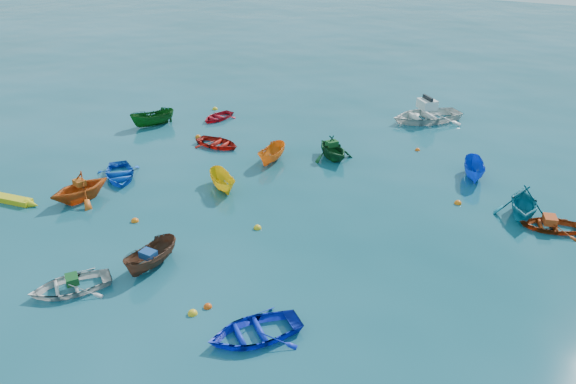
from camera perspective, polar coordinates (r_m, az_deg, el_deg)
The scene contains 31 objects.
ground at distance 24.38m, azimuth -6.02°, elevation -5.42°, with size 160.00×160.00×0.00m, color #0A4049.
dinghy_blue_sw at distance 31.51m, azimuth -16.68°, elevation 1.38°, with size 2.28×3.19×0.66m, color blue.
dinghy_white_near at distance 23.18m, azimuth -21.16°, elevation -9.26°, with size 2.14×2.99×0.62m, color beige.
sampan_brown_mid at distance 23.56m, azimuth -13.58°, elevation -7.39°, with size 1.04×2.77×1.07m, color #56301F.
dinghy_blue_se at distance 19.68m, azimuth -3.43°, elevation -14.42°, with size 2.32×3.24×0.67m, color #0F25C4.
dinghy_orange_w at distance 29.75m, azimuth -20.23°, elevation -0.75°, with size 2.59×3.01×1.58m, color #CC5013.
sampan_yellow_mid at distance 29.18m, azimuth -6.59°, elevation 0.31°, with size 1.00×2.64×1.02m, color yellow.
dinghy_cyan_se at distance 28.75m, azimuth 22.60°, elevation -2.18°, with size 2.58×2.99×1.57m, color #167389.
dinghy_red_nw at distance 34.59m, azimuth -7.14°, elevation 4.65°, with size 2.07×2.89×0.60m, color red.
sampan_orange_n at distance 32.19m, azimuth -1.62°, elevation 3.12°, with size 1.02×2.71×1.05m, color orange.
dinghy_green_n at distance 32.71m, azimuth 4.51°, elevation 3.44°, with size 2.37×2.75×1.45m, color #10471F.
dinghy_red_ne at distance 28.09m, azimuth 25.08°, elevation -3.40°, with size 1.95×2.73×0.57m, color #A2350D.
sampan_blue_far at distance 31.86m, azimuth 18.30°, elevation 1.42°, with size 1.04×2.77×1.07m, color blue.
dinghy_red_far at distance 39.19m, azimuth -7.15°, elevation 7.36°, with size 1.83×2.56×0.53m, color red.
sampan_green_far at distance 38.73m, azimuth -13.49°, elevation 6.57°, with size 1.14×3.01×1.17m, color #114A13.
kayak_yellow at distance 31.13m, azimuth -26.69°, elevation -0.81°, with size 0.54×3.67×0.36m, color gold, non-canonical shape.
motorboat_white at distance 39.74m, azimuth 13.77°, elevation 7.06°, with size 3.53×4.93×1.62m, color silver.
tarp_green_a at distance 22.93m, azimuth -21.10°, elevation -8.28°, with size 0.60×0.46×0.29m, color #124B1D.
tarp_blue_a at distance 23.10m, azimuth -14.02°, elevation -6.16°, with size 0.61×0.46×0.30m, color navy.
tarp_orange_a at distance 29.38m, azimuth -20.44°, elevation 0.90°, with size 0.59×0.45×0.29m, color #B34D12.
tarp_green_b at distance 32.45m, azimuth 4.48°, elevation 4.93°, with size 0.64×0.49×0.31m, color #124A1A.
tarp_orange_b at distance 27.86m, azimuth 25.06°, elevation -2.57°, with size 0.71×0.54×0.34m, color #C13D13.
buoy_or_a at distance 26.98m, azimuth -15.28°, elevation -2.90°, with size 0.36×0.36×0.36m, color orange.
buoy_ye_a at distance 20.82m, azimuth -9.66°, elevation -12.11°, with size 0.36×0.36×0.36m, color yellow.
buoy_or_b at distance 21.04m, azimuth -8.15°, elevation -11.51°, with size 0.32×0.32×0.32m, color #D8460B.
buoy_ye_b at distance 31.36m, azimuth -18.46°, elevation 0.99°, with size 0.37×0.37×0.37m, color yellow.
buoy_or_c at distance 36.11m, azimuth -9.12°, elevation 5.49°, with size 0.37×0.37×0.37m, color orange.
buoy_ye_c at distance 25.51m, azimuth -3.12°, elevation -3.72°, with size 0.36×0.36×0.36m, color gold.
buoy_or_d at distance 28.80m, azimuth 16.86°, elevation -1.14°, with size 0.36×0.36×0.36m, color orange.
buoy_ye_d at distance 41.19m, azimuth -7.43°, elevation 8.31°, with size 0.39×0.39×0.39m, color gold.
buoy_or_e at distance 34.58m, azimuth 13.02°, elevation 4.14°, with size 0.30×0.30×0.30m, color #FF5A0D.
Camera 1 is at (12.61, -16.34, 12.98)m, focal length 35.00 mm.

